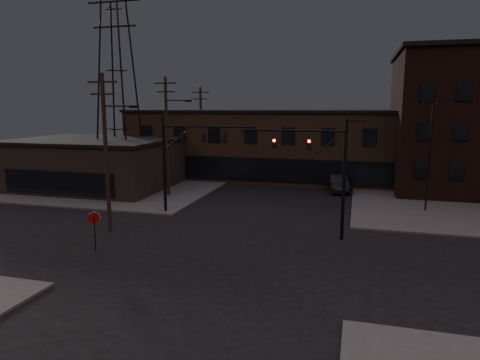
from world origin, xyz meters
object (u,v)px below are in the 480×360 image
(parked_car_lot_a, at_px, (468,185))
(car_crossing, at_px, (338,183))
(traffic_signal_near, at_px, (327,166))
(stop_sign, at_px, (94,222))
(traffic_signal_far, at_px, (178,153))

(parked_car_lot_a, bearing_deg, car_crossing, 77.83)
(traffic_signal_near, bearing_deg, car_crossing, 89.50)
(stop_sign, relative_size, car_crossing, 0.48)
(traffic_signal_near, xyz_separation_m, traffic_signal_far, (-12.07, 3.50, 0.08))
(parked_car_lot_a, relative_size, car_crossing, 0.93)
(traffic_signal_far, distance_m, car_crossing, 18.22)
(traffic_signal_far, distance_m, parked_car_lot_a, 29.19)
(traffic_signal_near, relative_size, parked_car_lot_a, 1.65)
(traffic_signal_far, relative_size, stop_sign, 3.23)
(traffic_signal_near, height_order, car_crossing, traffic_signal_near)
(traffic_signal_near, height_order, parked_car_lot_a, traffic_signal_near)
(stop_sign, height_order, parked_car_lot_a, stop_sign)
(traffic_signal_near, xyz_separation_m, stop_sign, (-13.36, -6.49, -3.09))
(traffic_signal_near, bearing_deg, traffic_signal_far, 163.83)
(stop_sign, height_order, car_crossing, stop_sign)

